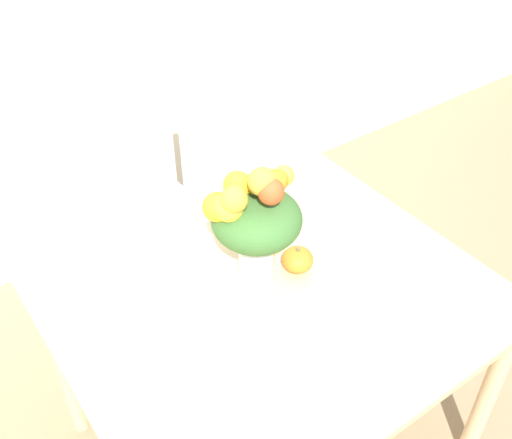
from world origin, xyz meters
TOP-DOWN VIEW (x-y plane):
  - ground_plane at (0.00, 0.00)m, footprint 12.00×12.00m
  - dining_table at (0.00, 0.00)m, footprint 1.23×1.04m
  - flower_vase at (-0.01, 0.09)m, footprint 0.28×0.26m
  - pumpkin at (0.13, 0.05)m, footprint 0.10×0.10m
  - dining_chair_near_window at (0.05, 0.91)m, footprint 0.45×0.45m

SIDE VIEW (x-z plane):
  - ground_plane at x=0.00m, z-range 0.00..0.00m
  - dining_chair_near_window at x=0.05m, z-range 0.02..0.91m
  - dining_table at x=0.00m, z-range 0.28..1.04m
  - pumpkin at x=0.13m, z-range 0.75..0.84m
  - flower_vase at x=-0.01m, z-range 0.78..1.20m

